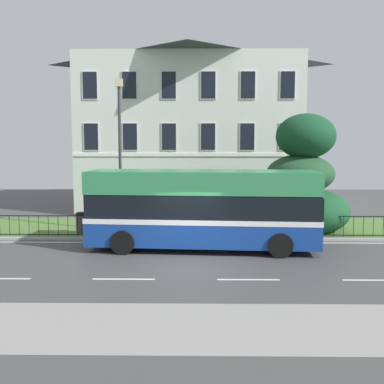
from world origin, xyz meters
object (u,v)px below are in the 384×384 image
(street_lamp_post, at_px, (120,146))
(litter_bin, at_px, (81,222))
(georgian_townhouse, at_px, (190,124))
(single_decker_bus, at_px, (203,208))
(evergreen_tree, at_px, (304,185))

(street_lamp_post, xyz_separation_m, litter_bin, (-1.85, -0.45, -3.62))
(street_lamp_post, bearing_deg, georgian_townhouse, 73.60)
(single_decker_bus, bearing_deg, litter_bin, 159.38)
(street_lamp_post, bearing_deg, single_decker_bus, -38.55)
(evergreen_tree, distance_m, single_decker_bus, 6.37)
(street_lamp_post, bearing_deg, litter_bin, -166.27)
(single_decker_bus, xyz_separation_m, street_lamp_post, (-3.93, 3.13, 2.55))
(georgian_townhouse, xyz_separation_m, street_lamp_post, (-3.16, -10.75, -1.54))
(georgian_townhouse, xyz_separation_m, litter_bin, (-5.02, -11.20, -5.16))
(litter_bin, bearing_deg, evergreen_tree, 5.96)
(evergreen_tree, distance_m, litter_bin, 11.04)
(street_lamp_post, bearing_deg, evergreen_tree, 4.32)
(evergreen_tree, relative_size, street_lamp_post, 0.82)
(georgian_townhouse, distance_m, single_decker_bus, 14.49)
(evergreen_tree, height_order, litter_bin, evergreen_tree)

